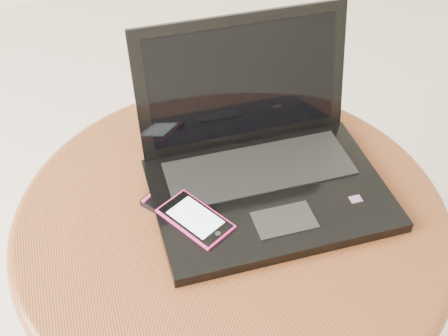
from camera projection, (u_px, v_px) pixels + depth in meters
name	position (u px, v px, depth m)	size (l,w,h in m)	color
table	(231.00, 257.00, 0.99)	(0.69, 0.69, 0.55)	brown
laptop	(261.00, 161.00, 0.93)	(0.37, 0.31, 0.24)	black
phone_black	(183.00, 207.00, 0.90)	(0.13, 0.14, 0.01)	black
phone_pink	(195.00, 220.00, 0.87)	(0.11, 0.13, 0.01)	#D12477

